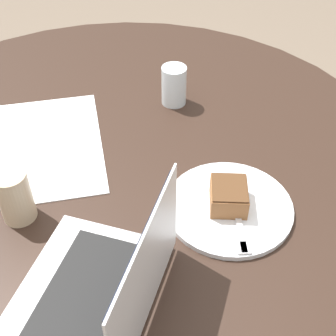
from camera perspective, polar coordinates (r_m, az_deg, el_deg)
name	(u,v)px	position (r m, az deg, el deg)	size (l,w,h in m)	color
ground_plane	(131,321)	(1.68, -4.51, -18.08)	(12.00, 12.00, 0.00)	#6B5B4C
dining_table	(117,185)	(1.16, -6.23, -2.08)	(1.40, 1.40, 0.75)	black
paper_document	(47,145)	(1.15, -14.48, 2.70)	(0.45, 0.37, 0.00)	white
plate	(229,207)	(0.98, 7.43, -4.74)	(0.26, 0.26, 0.01)	silver
cake_slice	(229,196)	(0.95, 7.41, -3.37)	(0.09, 0.08, 0.05)	brown
fork	(240,226)	(0.93, 8.72, -7.02)	(0.17, 0.05, 0.00)	silver
coffee_glass	(15,196)	(0.97, -18.19, -3.28)	(0.07, 0.07, 0.11)	#C6AD89
water_glass	(174,85)	(1.23, 0.73, 10.03)	(0.07, 0.07, 0.10)	silver
laptop	(100,289)	(0.82, -8.30, -14.35)	(0.32, 0.27, 0.22)	silver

